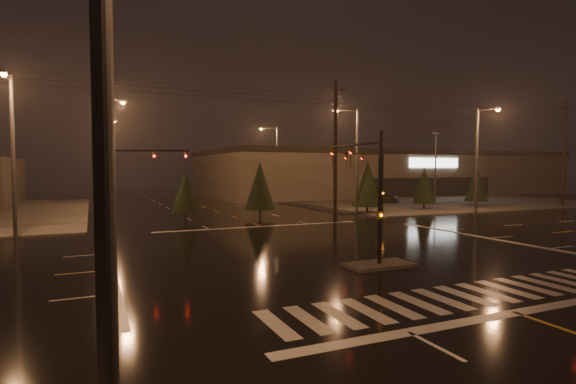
# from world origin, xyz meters

# --- Properties ---
(ground) EXTENTS (140.00, 140.00, 0.00)m
(ground) POSITION_xyz_m (0.00, 0.00, 0.00)
(ground) COLOR black
(ground) RESTS_ON ground
(sidewalk_ne) EXTENTS (36.00, 36.00, 0.12)m
(sidewalk_ne) POSITION_xyz_m (30.00, 30.00, 0.06)
(sidewalk_ne) COLOR #4C4944
(sidewalk_ne) RESTS_ON ground
(median_island) EXTENTS (3.00, 1.60, 0.15)m
(median_island) POSITION_xyz_m (0.00, -4.00, 0.07)
(median_island) COLOR #4C4944
(median_island) RESTS_ON ground
(crosswalk) EXTENTS (15.00, 2.60, 0.01)m
(crosswalk) POSITION_xyz_m (0.00, -9.00, 0.01)
(crosswalk) COLOR beige
(crosswalk) RESTS_ON ground
(stop_bar_near) EXTENTS (16.00, 0.50, 0.01)m
(stop_bar_near) POSITION_xyz_m (0.00, -11.00, 0.01)
(stop_bar_near) COLOR beige
(stop_bar_near) RESTS_ON ground
(stop_bar_far) EXTENTS (16.00, 0.50, 0.01)m
(stop_bar_far) POSITION_xyz_m (0.00, 11.00, 0.01)
(stop_bar_far) COLOR beige
(stop_bar_far) RESTS_ON ground
(parking_lot) EXTENTS (50.00, 24.00, 0.08)m
(parking_lot) POSITION_xyz_m (35.00, 28.00, 0.04)
(parking_lot) COLOR black
(parking_lot) RESTS_ON ground
(retail_building) EXTENTS (60.20, 28.30, 7.20)m
(retail_building) POSITION_xyz_m (35.00, 45.99, 3.84)
(retail_building) COLOR brown
(retail_building) RESTS_ON ground
(signal_mast_median) EXTENTS (0.25, 4.59, 6.00)m
(signal_mast_median) POSITION_xyz_m (0.00, -3.07, 3.75)
(signal_mast_median) COLOR black
(signal_mast_median) RESTS_ON ground
(signal_mast_ne) EXTENTS (4.84, 1.86, 6.00)m
(signal_mast_ne) POSITION_xyz_m (9.50, 10.14, 3.79)
(signal_mast_ne) COLOR black
(signal_mast_ne) RESTS_ON ground
(signal_mast_nw) EXTENTS (4.84, 1.86, 6.00)m
(signal_mast_nw) POSITION_xyz_m (-9.50, 10.14, 3.79)
(signal_mast_nw) COLOR black
(signal_mast_nw) RESTS_ON ground
(streetlight_0) EXTENTS (2.77, 0.32, 10.00)m
(streetlight_0) POSITION_xyz_m (-11.18, -15.00, 5.80)
(streetlight_0) COLOR #38383A
(streetlight_0) RESTS_ON ground
(streetlight_1) EXTENTS (2.77, 0.32, 10.00)m
(streetlight_1) POSITION_xyz_m (-11.18, 18.00, 5.80)
(streetlight_1) COLOR #38383A
(streetlight_1) RESTS_ON ground
(streetlight_2) EXTENTS (2.77, 0.32, 10.00)m
(streetlight_2) POSITION_xyz_m (-11.18, 34.00, 5.80)
(streetlight_2) COLOR #38383A
(streetlight_2) RESTS_ON ground
(streetlight_3) EXTENTS (2.77, 0.32, 10.00)m
(streetlight_3) POSITION_xyz_m (11.18, 16.00, 5.80)
(streetlight_3) COLOR #38383A
(streetlight_3) RESTS_ON ground
(streetlight_4) EXTENTS (2.77, 0.32, 10.00)m
(streetlight_4) POSITION_xyz_m (11.18, 36.00, 5.80)
(streetlight_4) COLOR #38383A
(streetlight_4) RESTS_ON ground
(streetlight_5) EXTENTS (0.32, 2.77, 10.00)m
(streetlight_5) POSITION_xyz_m (-16.00, 11.18, 5.80)
(streetlight_5) COLOR #38383A
(streetlight_5) RESTS_ON ground
(streetlight_6) EXTENTS (0.32, 2.77, 10.00)m
(streetlight_6) POSITION_xyz_m (22.00, 11.18, 5.80)
(streetlight_6) COLOR #38383A
(streetlight_6) RESTS_ON ground
(utility_pole_1) EXTENTS (2.20, 0.32, 12.00)m
(utility_pole_1) POSITION_xyz_m (8.00, 14.00, 6.13)
(utility_pole_1) COLOR black
(utility_pole_1) RESTS_ON ground
(utility_pole_2) EXTENTS (2.20, 0.32, 12.00)m
(utility_pole_2) POSITION_xyz_m (38.00, 14.00, 6.13)
(utility_pole_2) COLOR black
(utility_pole_2) RESTS_ON ground
(conifer_0) EXTENTS (2.90, 2.90, 5.23)m
(conifer_0) POSITION_xyz_m (12.81, 16.20, 2.96)
(conifer_0) COLOR black
(conifer_0) RESTS_ON ground
(conifer_1) EXTENTS (2.41, 2.41, 4.46)m
(conifer_1) POSITION_xyz_m (20.40, 16.95, 2.58)
(conifer_1) COLOR black
(conifer_1) RESTS_ON ground
(conifer_2) EXTENTS (2.58, 2.58, 4.73)m
(conifer_2) POSITION_xyz_m (28.28, 17.41, 2.71)
(conifer_2) COLOR black
(conifer_2) RESTS_ON ground
(conifer_3) EXTENTS (2.30, 2.30, 4.29)m
(conifer_3) POSITION_xyz_m (-4.56, 16.82, 2.49)
(conifer_3) COLOR black
(conifer_3) RESTS_ON ground
(conifer_4) EXTENTS (2.71, 2.71, 4.94)m
(conifer_4) POSITION_xyz_m (2.15, 17.25, 2.82)
(conifer_4) COLOR black
(conifer_4) RESTS_ON ground
(car_parked) EXTENTS (3.10, 5.38, 1.72)m
(car_parked) POSITION_xyz_m (21.48, 26.40, 0.86)
(car_parked) COLOR black
(car_parked) RESTS_ON ground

